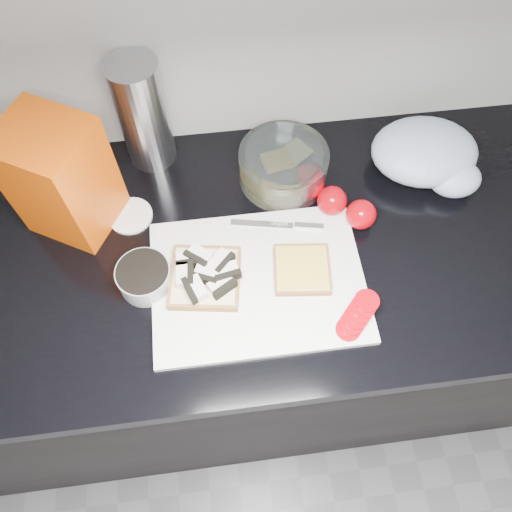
{
  "coord_description": "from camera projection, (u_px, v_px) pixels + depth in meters",
  "views": [
    {
      "loc": [
        -0.06,
        0.69,
        1.75
      ],
      "look_at": [
        -0.01,
        1.14,
        0.95
      ],
      "focal_mm": 35.0,
      "sensor_mm": 36.0,
      "label": 1
    }
  ],
  "objects": [
    {
      "name": "base_cabinet",
      "position": [
        255.0,
        327.0,
        1.4
      ],
      "size": [
        3.5,
        0.6,
        0.86
      ],
      "primitive_type": "cube",
      "color": "black",
      "rests_on": "ground"
    },
    {
      "name": "countertop",
      "position": [
        255.0,
        247.0,
        1.01
      ],
      "size": [
        3.5,
        0.64,
        0.04
      ],
      "primitive_type": "cube",
      "color": "black",
      "rests_on": "base_cabinet"
    },
    {
      "name": "cutting_board",
      "position": [
        258.0,
        281.0,
        0.95
      ],
      "size": [
        0.4,
        0.3,
        0.01
      ],
      "primitive_type": "cube",
      "color": "white",
      "rests_on": "countertop"
    },
    {
      "name": "bread_left",
      "position": [
        205.0,
        276.0,
        0.93
      ],
      "size": [
        0.15,
        0.15,
        0.04
      ],
      "rotation": [
        0.0,
        0.0,
        -0.16
      ],
      "color": "beige",
      "rests_on": "cutting_board"
    },
    {
      "name": "bread_right",
      "position": [
        302.0,
        269.0,
        0.94
      ],
      "size": [
        0.12,
        0.12,
        0.02
      ],
      "rotation": [
        0.0,
        0.0,
        -0.11
      ],
      "color": "beige",
      "rests_on": "cutting_board"
    },
    {
      "name": "tomato_slices",
      "position": [
        358.0,
        315.0,
        0.89
      ],
      "size": [
        0.1,
        0.1,
        0.02
      ],
      "rotation": [
        0.0,
        0.0,
        0.35
      ],
      "color": "#A3030C",
      "rests_on": "cutting_board"
    },
    {
      "name": "knife",
      "position": [
        289.0,
        225.0,
        1.0
      ],
      "size": [
        0.18,
        0.05,
        0.01
      ],
      "rotation": [
        0.0,
        0.0,
        -0.2
      ],
      "color": "silver",
      "rests_on": "cutting_board"
    },
    {
      "name": "seed_tub",
      "position": [
        144.0,
        277.0,
        0.92
      ],
      "size": [
        0.1,
        0.1,
        0.05
      ],
      "color": "#9EA3A3",
      "rests_on": "countertop"
    },
    {
      "name": "tub_lid",
      "position": [
        131.0,
        216.0,
        1.02
      ],
      "size": [
        0.1,
        0.1,
        0.01
      ],
      "primitive_type": "cylinder",
      "rotation": [
        0.0,
        0.0,
        -0.06
      ],
      "color": "white",
      "rests_on": "countertop"
    },
    {
      "name": "glass_bowl",
      "position": [
        283.0,
        166.0,
        1.04
      ],
      "size": [
        0.19,
        0.19,
        0.08
      ],
      "rotation": [
        0.0,
        0.0,
        0.24
      ],
      "color": "silver",
      "rests_on": "countertop"
    },
    {
      "name": "bread_bag",
      "position": [
        61.0,
        178.0,
        0.92
      ],
      "size": [
        0.2,
        0.2,
        0.24
      ],
      "primitive_type": "cube",
      "rotation": [
        0.0,
        0.0,
        -0.52
      ],
      "color": "#DF5003",
      "rests_on": "countertop"
    },
    {
      "name": "steel_canister",
      "position": [
        143.0,
        114.0,
        1.0
      ],
      "size": [
        0.1,
        0.1,
        0.24
      ],
      "primitive_type": "cylinder",
      "color": "#AAABAF",
      "rests_on": "countertop"
    },
    {
      "name": "grocery_bag",
      "position": [
        429.0,
        155.0,
        1.04
      ],
      "size": [
        0.24,
        0.21,
        0.1
      ],
      "rotation": [
        0.0,
        0.0,
        -0.07
      ],
      "color": "silver",
      "rests_on": "countertop"
    },
    {
      "name": "whole_tomatoes",
      "position": [
        334.0,
        200.0,
        1.01
      ],
      "size": [
        0.15,
        0.15,
        0.06
      ],
      "rotation": [
        0.0,
        0.0,
        -0.35
      ],
      "color": "#A3030C",
      "rests_on": "countertop"
    }
  ]
}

